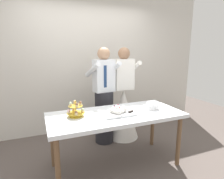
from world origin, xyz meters
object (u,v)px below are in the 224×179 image
Objects in this scene: cupcake_stand at (76,110)px; person_groom at (104,101)px; main_cake_tray at (118,111)px; dessert_table at (116,119)px; person_bride at (123,107)px; plate_stack at (153,106)px.

cupcake_stand is 0.14× the size of person_groom.
cupcake_stand is 0.54× the size of main_cake_tray.
dessert_table is 1.08× the size of person_groom.
main_cake_tray is 0.25× the size of person_bride.
person_groom is at bearing 46.45° from cupcake_stand.
cupcake_stand is (-0.52, 0.09, 0.16)m from dessert_table.
person_bride is (0.47, 0.82, -0.23)m from main_cake_tray.
person_groom is at bearing 82.76° from dessert_table.
plate_stack is at bearing -57.59° from person_groom.
person_groom is (0.08, 0.78, -0.07)m from main_cake_tray.
main_cake_tray is at bearing -177.71° from plate_stack.
dessert_table is 0.93m from person_bride.
person_groom is 1.00× the size of person_bride.
dessert_table is 0.12m from main_cake_tray.
cupcake_stand reaches higher than plate_stack.
plate_stack is at bearing -83.78° from person_bride.
main_cake_tray is (0.54, -0.13, -0.04)m from cupcake_stand.
dessert_table is 0.74m from person_groom.
main_cake_tray is at bearing -119.84° from person_bride.
dessert_table is 7.83× the size of cupcake_stand.
person_bride reaches higher than plate_stack.
person_bride is (-0.09, 0.80, -0.24)m from plate_stack.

